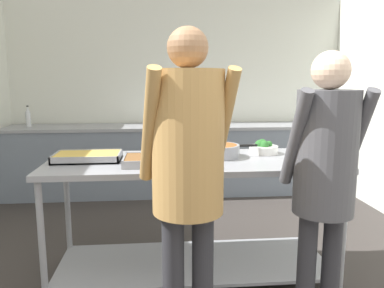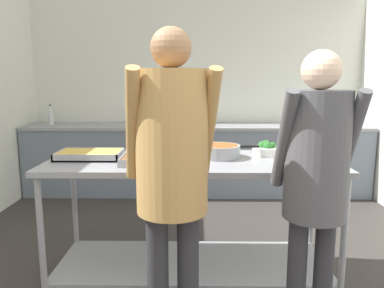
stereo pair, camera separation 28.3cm
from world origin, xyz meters
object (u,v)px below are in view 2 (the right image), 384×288
(guest_serving_left, at_px, (171,160))
(plate_stack, at_px, (308,154))
(water_bottle, at_px, (50,116))
(serving_tray_vegetables, at_px, (90,155))
(serving_tray_roast, at_px, (152,159))
(sauce_pan, at_px, (219,151))
(broccoli_bowl, at_px, (266,150))
(guest_serving_right, at_px, (315,169))

(guest_serving_left, bearing_deg, plate_stack, 40.09)
(water_bottle, bearing_deg, guest_serving_left, -59.00)
(serving_tray_vegetables, distance_m, serving_tray_roast, 0.51)
(serving_tray_roast, distance_m, water_bottle, 2.87)
(serving_tray_roast, xyz_separation_m, sauce_pan, (0.48, 0.20, 0.03))
(broccoli_bowl, xyz_separation_m, water_bottle, (-2.49, 2.06, 0.07))
(serving_tray_vegetables, relative_size, sauce_pan, 1.04)
(guest_serving_right, distance_m, water_bottle, 3.92)
(broccoli_bowl, height_order, water_bottle, water_bottle)
(plate_stack, bearing_deg, guest_serving_right, -104.01)
(broccoli_bowl, bearing_deg, serving_tray_roast, -160.91)
(guest_serving_left, bearing_deg, serving_tray_vegetables, 129.36)
(guest_serving_left, xyz_separation_m, water_bottle, (-1.81, 3.01, -0.05))
(sauce_pan, height_order, broccoli_bowl, broccoli_bowl)
(plate_stack, height_order, guest_serving_right, guest_serving_right)
(sauce_pan, relative_size, plate_stack, 1.65)
(guest_serving_left, bearing_deg, guest_serving_right, 4.95)
(serving_tray_vegetables, distance_m, sauce_pan, 0.97)
(serving_tray_vegetables, relative_size, guest_serving_right, 0.28)
(serving_tray_roast, relative_size, guest_serving_right, 0.26)
(water_bottle, bearing_deg, sauce_pan, -45.61)
(serving_tray_vegetables, distance_m, guest_serving_right, 1.63)
(sauce_pan, xyz_separation_m, guest_serving_left, (-0.30, -0.85, 0.11))
(serving_tray_roast, xyz_separation_m, broccoli_bowl, (0.86, 0.30, 0.02))
(serving_tray_vegetables, height_order, plate_stack, plate_stack)
(water_bottle, bearing_deg, broccoli_bowl, -39.63)
(serving_tray_vegetables, bearing_deg, water_bottle, 117.45)
(sauce_pan, bearing_deg, serving_tray_vegetables, -177.74)
(sauce_pan, height_order, water_bottle, water_bottle)
(serving_tray_vegetables, bearing_deg, broccoli_bowl, 5.78)
(sauce_pan, height_order, guest_serving_right, guest_serving_right)
(sauce_pan, bearing_deg, guest_serving_right, -58.73)
(broccoli_bowl, height_order, guest_serving_left, guest_serving_left)
(plate_stack, height_order, water_bottle, water_bottle)
(plate_stack, distance_m, guest_serving_right, 0.77)
(serving_tray_vegetables, xyz_separation_m, plate_stack, (1.64, -0.00, 0.01))
(sauce_pan, relative_size, guest_serving_right, 0.27)
(plate_stack, bearing_deg, sauce_pan, 176.44)
(broccoli_bowl, relative_size, guest_serving_left, 0.13)
(serving_tray_roast, relative_size, water_bottle, 1.59)
(serving_tray_roast, height_order, sauce_pan, sauce_pan)
(sauce_pan, bearing_deg, serving_tray_roast, -157.61)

